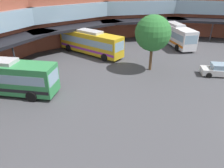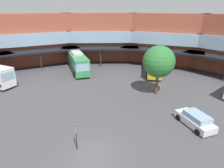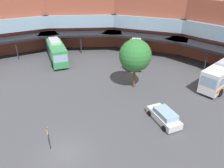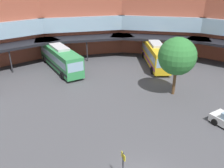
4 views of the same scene
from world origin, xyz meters
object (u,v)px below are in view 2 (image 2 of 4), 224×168
object	(u,v)px
plaza_tree	(159,62)
stop_sign_post	(76,135)
bus_0	(77,61)
parked_car	(195,120)
bus_2	(154,63)

from	to	relation	value
plaza_tree	stop_sign_post	xyz separation A→B (m)	(-7.03, -13.52, -3.32)
bus_0	plaza_tree	size ratio (longest dim) A/B	1.68
parked_car	plaza_tree	world-z (taller)	plaza_tree
bus_0	stop_sign_post	bearing A→B (deg)	-9.67
parked_car	bus_2	bearing A→B (deg)	-18.47
bus_0	stop_sign_post	distance (m)	24.06
bus_2	stop_sign_post	size ratio (longest dim) A/B	4.60
bus_2	parked_car	xyz separation A→B (m)	(4.19, -18.22, -1.16)
bus_0	parked_car	distance (m)	25.49
bus_2	parked_car	size ratio (longest dim) A/B	2.40
bus_0	bus_2	size ratio (longest dim) A/B	1.05
bus_0	parked_car	bearing A→B (deg)	19.06
bus_0	plaza_tree	world-z (taller)	plaza_tree
bus_2	plaza_tree	xyz separation A→B (m)	(0.33, -10.55, 2.93)
bus_0	bus_2	distance (m)	15.09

